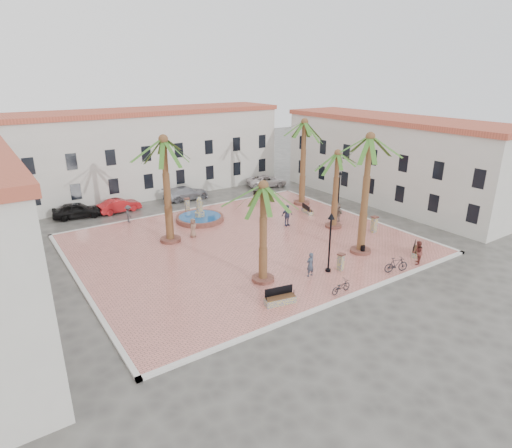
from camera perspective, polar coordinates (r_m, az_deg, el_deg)
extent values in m
plane|color=#56544F|center=(35.19, -1.35, -2.76)|extent=(120.00, 120.00, 0.00)
cube|color=#DD7E72|center=(35.16, -1.35, -2.65)|extent=(26.00, 22.00, 0.15)
cube|color=silver|center=(44.26, -9.11, 1.88)|extent=(26.30, 0.30, 0.16)
cube|color=silver|center=(27.48, 11.40, -9.83)|extent=(26.30, 0.30, 0.16)
cube|color=silver|center=(43.15, 13.31, 1.12)|extent=(0.30, 22.30, 0.16)
cube|color=silver|center=(30.79, -22.30, -7.62)|extent=(0.30, 22.30, 0.16)
cube|color=silver|center=(51.30, -13.78, 9.12)|extent=(30.00, 7.00, 9.00)
cube|color=#BE513A|center=(50.68, -14.22, 14.39)|extent=(30.40, 7.40, 0.50)
cube|color=black|center=(45.51, -27.47, 3.15)|extent=(1.00, 0.12, 1.60)
cube|color=black|center=(46.03, -22.89, 4.00)|extent=(1.00, 0.12, 1.60)
cube|color=black|center=(46.85, -18.43, 4.80)|extent=(1.00, 0.12, 1.60)
cube|color=black|center=(47.94, -14.14, 5.55)|extent=(1.00, 0.12, 1.60)
cube|color=black|center=(49.29, -10.05, 6.23)|extent=(1.00, 0.12, 1.60)
cube|color=black|center=(50.89, -6.19, 6.83)|extent=(1.00, 0.12, 1.60)
cube|color=black|center=(52.71, -2.58, 7.38)|extent=(1.00, 0.12, 1.60)
cube|color=black|center=(54.72, 0.80, 7.86)|extent=(1.00, 0.12, 1.60)
cube|color=black|center=(44.87, -28.07, 6.82)|extent=(1.00, 0.12, 1.60)
cube|color=black|center=(45.39, -23.39, 7.64)|extent=(1.00, 0.12, 1.60)
cube|color=black|center=(46.22, -18.83, 8.39)|extent=(1.00, 0.12, 1.60)
cube|color=black|center=(47.32, -14.45, 9.07)|extent=(1.00, 0.12, 1.60)
cube|color=black|center=(48.70, -10.27, 9.66)|extent=(1.00, 0.12, 1.60)
cube|color=black|center=(50.31, -6.32, 10.17)|extent=(1.00, 0.12, 1.60)
cube|color=black|center=(52.15, -2.63, 10.60)|extent=(1.00, 0.12, 1.60)
cube|color=black|center=(54.18, 0.81, 10.96)|extent=(1.00, 0.12, 1.60)
cube|color=silver|center=(48.56, 17.66, 7.88)|extent=(7.00, 26.00, 8.50)
cube|color=#BE513A|center=(47.91, 18.23, 13.14)|extent=(7.40, 26.40, 0.50)
cube|color=black|center=(40.12, 26.96, 1.23)|extent=(0.12, 1.00, 1.60)
cube|color=black|center=(41.90, 22.62, 2.60)|extent=(0.12, 1.00, 1.60)
cube|color=black|center=(43.93, 18.64, 3.83)|extent=(0.12, 1.00, 1.60)
cube|color=black|center=(46.17, 15.03, 4.94)|extent=(0.12, 1.00, 1.60)
cube|color=black|center=(48.59, 11.75, 5.92)|extent=(0.12, 1.00, 1.60)
cube|color=black|center=(51.16, 8.78, 6.79)|extent=(0.12, 1.00, 1.60)
cube|color=black|center=(53.87, 6.09, 7.56)|extent=(0.12, 1.00, 1.60)
cube|color=black|center=(39.38, 27.63, 5.37)|extent=(0.12, 1.00, 1.60)
cube|color=black|center=(41.20, 23.16, 6.58)|extent=(0.12, 1.00, 1.60)
cube|color=black|center=(43.26, 19.08, 7.65)|extent=(0.12, 1.00, 1.60)
cube|color=black|center=(45.53, 15.36, 8.59)|extent=(0.12, 1.00, 1.60)
cube|color=black|center=(47.98, 12.00, 9.40)|extent=(0.12, 1.00, 1.60)
cube|color=black|center=(50.59, 8.96, 10.10)|extent=(0.12, 1.00, 1.60)
cube|color=black|center=(53.33, 6.21, 10.71)|extent=(0.12, 1.00, 1.60)
cube|color=black|center=(20.75, -25.02, -15.25)|extent=(0.12, 1.00, 1.60)
cube|color=black|center=(24.19, -26.75, -10.33)|extent=(0.12, 1.00, 1.60)
cube|color=black|center=(27.79, -28.00, -6.66)|extent=(0.12, 1.00, 1.60)
cube|color=black|center=(31.48, -28.95, -3.83)|extent=(0.12, 1.00, 1.60)
cube|color=black|center=(35.24, -29.70, -1.60)|extent=(0.12, 1.00, 1.60)
cube|color=black|center=(39.05, -30.30, 0.19)|extent=(0.12, 1.00, 1.60)
cube|color=black|center=(19.28, -26.30, -7.85)|extent=(0.12, 1.00, 1.60)
cube|color=black|center=(22.95, -27.89, -3.78)|extent=(0.12, 1.00, 1.60)
cube|color=black|center=(26.71, -29.02, -0.85)|extent=(0.12, 1.00, 1.60)
cube|color=black|center=(30.53, -29.87, 1.35)|extent=(0.12, 1.00, 1.60)
cube|color=black|center=(34.40, -30.54, 3.06)|extent=(0.12, 1.00, 1.60)
cylinder|color=brown|center=(40.61, -7.50, 0.74)|extent=(4.47, 4.47, 0.43)
cylinder|color=#194C8C|center=(40.55, -7.51, 1.00)|extent=(3.94, 3.94, 0.06)
cylinder|color=gray|center=(40.54, -7.51, 1.03)|extent=(0.96, 0.96, 0.85)
cylinder|color=gray|center=(40.28, -7.56, 2.18)|extent=(0.64, 0.64, 1.28)
sphere|color=gray|center=(40.05, -7.61, 3.26)|extent=(0.47, 0.47, 0.47)
cylinder|color=brown|center=(36.19, -11.33, -2.03)|extent=(1.70, 1.70, 0.26)
cylinder|color=brown|center=(34.88, -11.79, 4.39)|extent=(0.55, 0.55, 8.14)
sphere|color=brown|center=(34.06, -12.27, 11.00)|extent=(0.74, 0.74, 0.74)
cylinder|color=brown|center=(29.04, 0.93, -7.30)|extent=(1.52, 1.52, 0.23)
cylinder|color=brown|center=(27.69, 0.96, -1.22)|extent=(0.49, 0.49, 6.36)
sphere|color=brown|center=(26.72, 1.00, 5.17)|extent=(0.66, 0.66, 0.66)
cylinder|color=brown|center=(34.35, 13.73, -3.45)|extent=(1.60, 1.60, 0.24)
cylinder|color=brown|center=(32.89, 14.36, 3.70)|extent=(0.52, 0.52, 8.67)
sphere|color=brown|center=(32.02, 15.02, 11.17)|extent=(0.70, 0.70, 0.70)
cylinder|color=brown|center=(39.29, 10.26, -0.22)|extent=(1.48, 1.48, 0.22)
cylinder|color=brown|center=(38.30, 10.56, 4.50)|extent=(0.48, 0.48, 6.49)
sphere|color=brown|center=(37.59, 10.87, 9.27)|extent=(0.65, 0.65, 0.65)
cylinder|color=brown|center=(45.69, 6.09, 2.85)|extent=(1.66, 1.66, 0.25)
cylinder|color=brown|center=(44.65, 6.29, 8.10)|extent=(0.54, 0.54, 8.30)
sphere|color=brown|center=(44.01, 6.50, 13.40)|extent=(0.73, 0.73, 0.73)
cube|color=gray|center=(26.30, 3.25, -10.16)|extent=(2.02, 0.97, 0.43)
cube|color=#56351E|center=(26.18, 3.26, -9.69)|extent=(1.91, 0.90, 0.06)
cube|color=black|center=(26.23, 3.05, -8.90)|extent=(1.81, 0.42, 0.54)
cylinder|color=black|center=(25.78, 1.40, -9.83)|extent=(0.05, 0.05, 0.32)
cylinder|color=black|center=(26.48, 5.08, -9.05)|extent=(0.05, 0.05, 0.32)
cube|color=gray|center=(35.14, 20.61, -3.52)|extent=(1.77, 1.34, 0.39)
cube|color=#56351E|center=(35.05, 20.65, -3.19)|extent=(1.67, 1.25, 0.06)
cube|color=black|center=(34.97, 20.36, -2.74)|extent=(1.44, 0.88, 0.48)
cylinder|color=black|center=(34.25, 20.54, -3.50)|extent=(0.05, 0.05, 0.29)
cylinder|color=black|center=(35.78, 20.81, -2.55)|extent=(0.05, 0.05, 0.29)
cube|color=gray|center=(42.69, 6.89, 1.69)|extent=(0.93, 1.77, 0.38)
cube|color=#56351E|center=(42.63, 6.90, 1.96)|extent=(0.86, 1.67, 0.06)
cube|color=black|center=(42.46, 6.66, 2.26)|extent=(0.45, 1.56, 0.47)
cylinder|color=black|center=(41.91, 7.39, 1.79)|extent=(0.05, 0.05, 0.28)
cylinder|color=black|center=(43.27, 6.44, 2.41)|extent=(0.05, 0.05, 0.28)
cube|color=gray|center=(47.15, 0.66, 3.58)|extent=(1.30, 1.80, 0.39)
cube|color=#56351E|center=(47.09, 0.66, 3.84)|extent=(1.21, 1.69, 0.06)
cube|color=black|center=(46.83, 0.54, 4.09)|extent=(0.82, 1.48, 0.49)
cylinder|color=black|center=(46.70, 1.57, 3.85)|extent=(0.05, 0.05, 0.29)
cylinder|color=black|center=(47.42, -0.23, 4.11)|extent=(0.05, 0.05, 0.29)
cylinder|color=black|center=(30.69, 9.58, -6.09)|extent=(0.39, 0.39, 0.17)
cylinder|color=black|center=(29.90, 9.79, -2.72)|extent=(0.13, 0.13, 3.86)
cone|color=black|center=(29.18, 10.03, 1.08)|extent=(0.47, 0.47, 0.43)
sphere|color=beige|center=(29.23, 10.01, 0.78)|extent=(0.26, 0.26, 0.26)
cylinder|color=black|center=(43.85, 10.82, 1.81)|extent=(0.37, 0.37, 0.16)
cylinder|color=black|center=(43.33, 10.98, 4.14)|extent=(0.12, 0.12, 3.66)
cone|color=black|center=(42.85, 11.15, 6.69)|extent=(0.45, 0.45, 0.41)
sphere|color=beige|center=(42.88, 11.14, 6.49)|extent=(0.24, 0.24, 0.24)
cube|color=gray|center=(30.81, 11.22, -5.06)|extent=(0.41, 0.41, 1.18)
cube|color=brown|center=(30.55, 11.30, -3.98)|extent=(0.52, 0.52, 0.09)
cube|color=gray|center=(43.31, -9.15, 2.47)|extent=(0.45, 0.45, 1.28)
cube|color=brown|center=(43.12, -9.20, 3.35)|extent=(0.56, 0.56, 0.10)
cube|color=gray|center=(38.60, 15.46, -0.11)|extent=(0.44, 0.44, 1.35)
cube|color=brown|center=(38.37, 15.56, 0.91)|extent=(0.55, 0.55, 0.10)
cylinder|color=black|center=(33.99, 14.04, -3.32)|extent=(0.35, 0.35, 0.68)
imported|color=#374253|center=(29.51, 7.24, -5.38)|extent=(0.65, 0.44, 1.73)
imported|color=black|center=(27.90, 11.26, -8.19)|extent=(1.64, 0.66, 0.85)
imported|color=maroon|center=(33.20, 20.75, -3.59)|extent=(1.10, 1.05, 1.79)
imported|color=black|center=(31.56, 18.18, -5.17)|extent=(1.89, 1.07, 1.09)
imported|color=#8A6653|center=(36.49, -8.40, -0.51)|extent=(0.95, 0.87, 1.64)
imported|color=#363C5A|center=(38.84, 4.15, 1.17)|extent=(1.16, 0.51, 1.96)
imported|color=#4C4C50|center=(41.35, -16.63, 1.29)|extent=(0.61, 1.05, 1.63)
imported|color=gray|center=(40.74, 10.86, 1.59)|extent=(0.75, 1.67, 1.73)
imported|color=black|center=(44.83, -22.73, 1.72)|extent=(4.77, 2.61, 1.54)
imported|color=red|center=(45.26, -17.76, 2.38)|extent=(4.29, 1.78, 1.38)
imported|color=#9E9EA6|center=(47.99, -9.32, 4.09)|extent=(5.07, 2.09, 1.47)
imported|color=silver|center=(52.98, 1.47, 5.77)|extent=(5.38, 3.70, 1.37)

